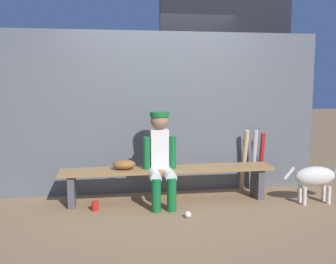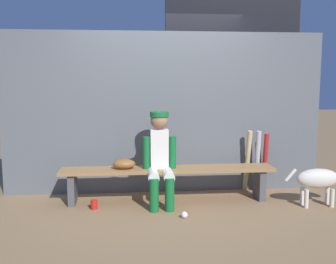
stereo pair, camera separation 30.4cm
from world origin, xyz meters
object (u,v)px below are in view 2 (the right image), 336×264
(dugout_bench, at_px, (168,175))
(dog, at_px, (322,179))
(cup_on_ground, at_px, (94,205))
(cup_on_bench, at_px, (153,164))
(player_seated, at_px, (160,155))
(bat_aluminum_silver, at_px, (257,161))
(bat_aluminum_red, at_px, (265,162))
(scoreboard, at_px, (237,20))
(baseball_glove, at_px, (124,164))
(bat_wood_natural, at_px, (247,161))
(baseball, at_px, (184,215))

(dugout_bench, height_order, dog, dog)
(cup_on_ground, height_order, cup_on_bench, cup_on_bench)
(cup_on_bench, bearing_deg, player_seated, -56.69)
(bat_aluminum_silver, xyz_separation_m, bat_aluminum_red, (0.12, 0.03, -0.02))
(bat_aluminum_red, bearing_deg, scoreboard, 100.85)
(dugout_bench, bearing_deg, scoreboard, 47.31)
(baseball_glove, xyz_separation_m, bat_aluminum_red, (1.90, 0.33, -0.08))
(bat_aluminum_silver, height_order, scoreboard, scoreboard)
(player_seated, bearing_deg, dugout_bench, 45.45)
(bat_aluminum_silver, xyz_separation_m, cup_on_ground, (-2.13, -0.53, -0.37))
(dugout_bench, xyz_separation_m, dog, (1.83, -0.36, -0.00))
(bat_wood_natural, distance_m, baseball, 1.45)
(scoreboard, bearing_deg, player_seated, -132.84)
(player_seated, distance_m, scoreboard, 2.62)
(bat_aluminum_silver, relative_size, cup_on_ground, 7.66)
(dugout_bench, distance_m, player_seated, 0.31)
(cup_on_ground, relative_size, scoreboard, 0.03)
(baseball_glove, bearing_deg, cup_on_bench, 1.88)
(dugout_bench, xyz_separation_m, scoreboard, (1.18, 1.27, 2.08))
(dugout_bench, xyz_separation_m, baseball_glove, (-0.54, 0.00, 0.15))
(bat_wood_natural, bearing_deg, cup_on_bench, -165.50)
(cup_on_bench, xyz_separation_m, scoreboard, (1.36, 1.26, 1.94))
(baseball_glove, height_order, cup_on_ground, baseball_glove)
(cup_on_bench, height_order, dog, cup_on_bench)
(bat_aluminum_silver, xyz_separation_m, scoreboard, (-0.06, 0.97, 2.00))
(player_seated, xyz_separation_m, cup_on_ground, (-0.79, -0.12, -0.56))
(bat_wood_natural, bearing_deg, cup_on_ground, -163.99)
(player_seated, bearing_deg, bat_wood_natural, 20.49)
(player_seated, distance_m, cup_on_bench, 0.19)
(dugout_bench, height_order, baseball_glove, baseball_glove)
(dugout_bench, xyz_separation_m, player_seated, (-0.11, -0.11, 0.27))
(baseball_glove, distance_m, bat_aluminum_silver, 1.81)
(baseball_glove, bearing_deg, bat_wood_natural, 11.87)
(bat_aluminum_silver, xyz_separation_m, baseball, (-1.12, -0.94, -0.39))
(baseball_glove, relative_size, baseball, 3.78)
(player_seated, relative_size, baseball, 15.29)
(bat_wood_natural, distance_m, dog, 1.01)
(player_seated, relative_size, bat_aluminum_red, 1.39)
(player_seated, xyz_separation_m, scoreboard, (1.28, 1.38, 1.81))
(dugout_bench, bearing_deg, player_seated, -134.55)
(baseball_glove, bearing_deg, bat_aluminum_red, 9.88)
(scoreboard, bearing_deg, bat_wood_natural, -93.62)
(bat_wood_natural, xyz_separation_m, scoreboard, (0.06, 0.93, 2.00))
(scoreboard, bearing_deg, baseball, -118.88)
(bat_wood_natural, xyz_separation_m, bat_aluminum_red, (0.24, -0.02, -0.02))
(bat_wood_natural, relative_size, dog, 1.00)
(dugout_bench, xyz_separation_m, bat_aluminum_silver, (1.24, 0.30, 0.08))
(bat_aluminum_silver, distance_m, bat_aluminum_red, 0.12)
(bat_aluminum_silver, bearing_deg, cup_on_bench, -168.52)
(baseball, bearing_deg, bat_aluminum_red, 38.04)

